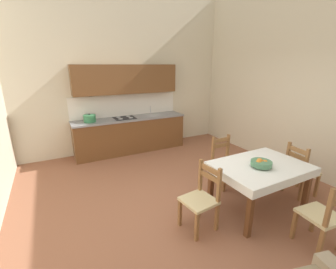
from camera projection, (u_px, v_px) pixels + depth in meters
name	position (u px, v px, depth m)	size (l,w,h in m)	color
ground_plane	(188.00, 203.00, 3.87)	(5.97, 6.62, 0.10)	#935B42
wall_back	(126.00, 72.00, 5.88)	(5.97, 0.12, 4.01)	beige
wall_right	(310.00, 75.00, 4.48)	(0.12, 6.62, 4.01)	beige
kitchen_cabinetry	(129.00, 119.00, 5.90)	(2.85, 0.63, 2.20)	brown
dining_table	(260.00, 172.00, 3.49)	(1.39, 1.00, 0.75)	brown
dining_chair_camera_side	(324.00, 216.00, 2.77)	(0.46, 0.46, 0.93)	#D1BC89
dining_chair_kitchen_side	(225.00, 162.00, 4.29)	(0.42, 0.42, 0.93)	#D1BC89
dining_chair_tv_side	(201.00, 199.00, 3.13)	(0.47, 0.47, 0.93)	#D1BC89
dining_chair_window_side	(300.00, 171.00, 3.94)	(0.47, 0.47, 0.93)	#D1BC89
fruit_bowl	(261.00, 163.00, 3.35)	(0.30, 0.30, 0.12)	#4C7F5B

